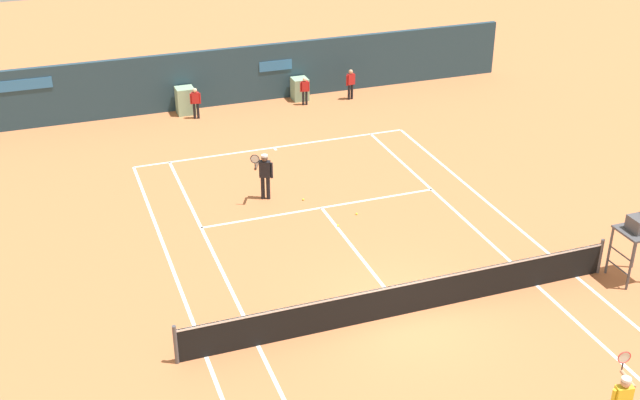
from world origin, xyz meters
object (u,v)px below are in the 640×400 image
Objects in this scene: tennis_ball_by_sideline at (303,199)px; tennis_ball_mid_court at (338,225)px; ball_kid_centre_post at (196,101)px; ball_kid_left_post at (351,82)px; ball_kid_right_post at (305,89)px; player_on_baseline at (265,173)px; player_near_side at (622,400)px; umpire_chair at (639,229)px; tennis_ball_near_service_line at (357,214)px.

tennis_ball_by_sideline is 2.12m from tennis_ball_mid_court.
ball_kid_centre_post is 19.40× the size of tennis_ball_by_sideline.
tennis_ball_by_sideline is at bearing 109.87° from ball_kid_centre_post.
ball_kid_centre_post is at bearing -10.41° from ball_kid_left_post.
ball_kid_right_post is 0.94× the size of ball_kid_centre_post.
player_on_baseline is 8.09m from ball_kid_centre_post.
player_on_baseline is 3.19m from tennis_ball_mid_court.
ball_kid_right_post is at bearing -171.47° from ball_kid_centre_post.
ball_kid_left_post is at bearing -171.47° from ball_kid_centre_post.
tennis_ball_mid_court is at bearing 111.12° from player_near_side.
player_on_baseline is 9.08m from ball_kid_right_post.
ball_kid_left_post is at bearing 6.74° from umpire_chair.
tennis_ball_mid_court is at bearing 109.96° from ball_kid_centre_post.
ball_kid_right_post is at bearing 98.34° from player_near_side.
ball_kid_right_post is at bearing -10.41° from ball_kid_left_post.
tennis_ball_near_service_line is at bearing -50.44° from tennis_ball_by_sideline.
ball_kid_left_post reaches higher than ball_kid_centre_post.
player_near_side is 21.45m from ball_kid_left_post.
umpire_chair is at bearing 110.73° from ball_kid_right_post.
player_near_side is at bearing -78.18° from tennis_ball_mid_court.
tennis_ball_by_sideline is (-3.01, -8.61, -0.68)m from ball_kid_right_post.
ball_kid_right_post is (4.16, 8.07, -0.25)m from player_on_baseline.
player_near_side is (-4.39, -5.04, -0.61)m from umpire_chair.
ball_kid_left_post is 19.88× the size of tennis_ball_by_sideline.
player_on_baseline is 1.39× the size of ball_kid_centre_post.
tennis_ball_by_sideline is (-7.05, 7.66, -1.52)m from umpire_chair.
umpire_chair is 11.61m from player_on_baseline.
umpire_chair is at bearing 126.86° from ball_kid_centre_post.
umpire_chair is at bearing -46.67° from tennis_ball_near_service_line.
player_near_side is 26.37× the size of tennis_ball_by_sideline.
player_on_baseline is 13.77m from player_near_side.
ball_kid_centre_post is 19.40× the size of tennis_ball_near_service_line.
tennis_ball_near_service_line is (-1.73, -10.16, -0.68)m from ball_kid_right_post.
player_near_side is 21.31m from ball_kid_right_post.
player_near_side is 21.75m from ball_kid_centre_post.
ball_kid_right_post is at bearing 70.70° from tennis_ball_by_sideline.
player_near_side reaches higher than ball_kid_right_post.
umpire_chair reaches higher than tennis_ball_by_sideline.
tennis_ball_by_sideline is at bearing 77.51° from ball_kid_right_post.
player_near_side reaches higher than tennis_ball_near_service_line.
player_near_side is 10.89m from tennis_ball_mid_court.
player_on_baseline is 26.87× the size of tennis_ball_mid_court.
player_near_side reaches higher than ball_kid_centre_post.
tennis_ball_by_sideline is at bearing 111.12° from player_near_side.
player_on_baseline reaches higher than ball_kid_left_post.
umpire_chair reaches higher than ball_kid_right_post.
umpire_chair is 8.54m from tennis_ball_near_service_line.
tennis_ball_near_service_line is 1.00× the size of tennis_ball_by_sideline.
ball_kid_right_post is (0.36, 21.31, -0.23)m from player_near_side.
ball_kid_left_post reaches higher than tennis_ball_by_sideline.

